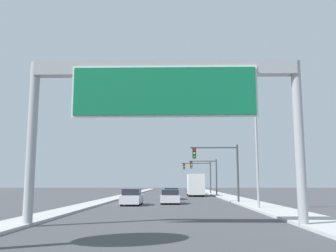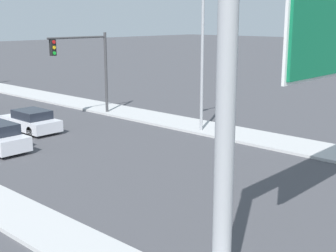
{
  "view_description": "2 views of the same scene",
  "coord_description": "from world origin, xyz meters",
  "px_view_note": "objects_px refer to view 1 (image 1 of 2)",
  "views": [
    {
      "loc": [
        0.55,
        0.11,
        2.04
      ],
      "look_at": [
        0.0,
        26.08,
        5.98
      ],
      "focal_mm": 40.0,
      "sensor_mm": 36.0,
      "label": 1
    },
    {
      "loc": [
        -14.88,
        11.98,
        6.76
      ],
      "look_at": [
        1.52,
        27.11,
        1.64
      ],
      "focal_mm": 50.0,
      "sensor_mm": 36.0,
      "label": 2
    }
  ],
  "objects_px": {
    "street_lamp_right": "(252,135)",
    "car_near_center": "(132,197)",
    "traffic_light_near_intersection": "(222,163)",
    "traffic_light_mid_block": "(207,171)",
    "car_far_left": "(172,194)",
    "traffic_light_far_intersection": "(201,172)",
    "sign_gantry": "(164,95)",
    "truck_box_primary": "(195,185)",
    "car_far_center": "(170,197)"
  },
  "relations": [
    {
      "from": "traffic_light_far_intersection",
      "to": "street_lamp_right",
      "type": "relative_size",
      "value": 0.59
    },
    {
      "from": "car_far_left",
      "to": "sign_gantry",
      "type": "bearing_deg",
      "value": -90.0
    },
    {
      "from": "sign_gantry",
      "to": "car_far_center",
      "type": "distance_m",
      "value": 20.09
    },
    {
      "from": "sign_gantry",
      "to": "car_far_left",
      "type": "height_order",
      "value": "sign_gantry"
    },
    {
      "from": "car_far_center",
      "to": "car_far_left",
      "type": "height_order",
      "value": "car_far_left"
    },
    {
      "from": "traffic_light_near_intersection",
      "to": "traffic_light_mid_block",
      "type": "distance_m",
      "value": 20.0
    },
    {
      "from": "traffic_light_far_intersection",
      "to": "traffic_light_mid_block",
      "type": "bearing_deg",
      "value": -88.04
    },
    {
      "from": "truck_box_primary",
      "to": "street_lamp_right",
      "type": "xyz_separation_m",
      "value": [
        3.05,
        -28.54,
        4.06
      ]
    },
    {
      "from": "truck_box_primary",
      "to": "traffic_light_mid_block",
      "type": "xyz_separation_m",
      "value": [
        1.83,
        0.18,
        2.13
      ]
    },
    {
      "from": "street_lamp_right",
      "to": "car_near_center",
      "type": "bearing_deg",
      "value": 151.02
    },
    {
      "from": "car_far_center",
      "to": "truck_box_primary",
      "type": "height_order",
      "value": "truck_box_primary"
    },
    {
      "from": "car_near_center",
      "to": "traffic_light_mid_block",
      "type": "bearing_deg",
      "value": 69.12
    },
    {
      "from": "car_far_left",
      "to": "traffic_light_near_intersection",
      "type": "bearing_deg",
      "value": -59.78
    },
    {
      "from": "car_far_left",
      "to": "traffic_light_far_intersection",
      "type": "relative_size",
      "value": 0.8
    },
    {
      "from": "sign_gantry",
      "to": "traffic_light_far_intersection",
      "type": "xyz_separation_m",
      "value": [
        4.99,
        50.12,
        -2.3
      ]
    },
    {
      "from": "sign_gantry",
      "to": "car_near_center",
      "type": "xyz_separation_m",
      "value": [
        -3.5,
        16.97,
        -5.6
      ]
    },
    {
      "from": "truck_box_primary",
      "to": "traffic_light_mid_block",
      "type": "distance_m",
      "value": 2.82
    },
    {
      "from": "car_far_center",
      "to": "traffic_light_mid_block",
      "type": "relative_size",
      "value": 0.75
    },
    {
      "from": "sign_gantry",
      "to": "street_lamp_right",
      "type": "distance_m",
      "value": 13.16
    },
    {
      "from": "traffic_light_far_intersection",
      "to": "street_lamp_right",
      "type": "xyz_separation_m",
      "value": [
        1.56,
        -38.72,
        1.74
      ]
    },
    {
      "from": "traffic_light_mid_block",
      "to": "truck_box_primary",
      "type": "bearing_deg",
      "value": -174.54
    },
    {
      "from": "car_far_center",
      "to": "sign_gantry",
      "type": "bearing_deg",
      "value": -90.0
    },
    {
      "from": "sign_gantry",
      "to": "car_near_center",
      "type": "height_order",
      "value": "sign_gantry"
    },
    {
      "from": "sign_gantry",
      "to": "traffic_light_near_intersection",
      "type": "bearing_deg",
      "value": 75.61
    },
    {
      "from": "street_lamp_right",
      "to": "truck_box_primary",
      "type": "bearing_deg",
      "value": 96.09
    },
    {
      "from": "truck_box_primary",
      "to": "street_lamp_right",
      "type": "height_order",
      "value": "street_lamp_right"
    },
    {
      "from": "car_far_center",
      "to": "truck_box_primary",
      "type": "bearing_deg",
      "value": 80.39
    },
    {
      "from": "truck_box_primary",
      "to": "sign_gantry",
      "type": "bearing_deg",
      "value": -95.01
    },
    {
      "from": "car_near_center",
      "to": "traffic_light_far_intersection",
      "type": "height_order",
      "value": "traffic_light_far_intersection"
    },
    {
      "from": "car_far_left",
      "to": "street_lamp_right",
      "type": "height_order",
      "value": "street_lamp_right"
    },
    {
      "from": "car_near_center",
      "to": "car_far_left",
      "type": "relative_size",
      "value": 0.95
    },
    {
      "from": "traffic_light_far_intersection",
      "to": "car_far_center",
      "type": "bearing_deg",
      "value": -99.19
    },
    {
      "from": "traffic_light_near_intersection",
      "to": "street_lamp_right",
      "type": "height_order",
      "value": "street_lamp_right"
    },
    {
      "from": "car_far_center",
      "to": "traffic_light_near_intersection",
      "type": "distance_m",
      "value": 6.21
    },
    {
      "from": "car_near_center",
      "to": "traffic_light_near_intersection",
      "type": "height_order",
      "value": "traffic_light_near_intersection"
    },
    {
      "from": "car_near_center",
      "to": "traffic_light_mid_block",
      "type": "relative_size",
      "value": 0.79
    },
    {
      "from": "truck_box_primary",
      "to": "car_far_center",
      "type": "bearing_deg",
      "value": -99.61
    },
    {
      "from": "traffic_light_mid_block",
      "to": "traffic_light_far_intersection",
      "type": "relative_size",
      "value": 0.97
    },
    {
      "from": "traffic_light_near_intersection",
      "to": "traffic_light_mid_block",
      "type": "xyz_separation_m",
      "value": [
        0.17,
        20.0,
        -0.19
      ]
    },
    {
      "from": "traffic_light_near_intersection",
      "to": "truck_box_primary",
      "type": "bearing_deg",
      "value": 94.8
    },
    {
      "from": "truck_box_primary",
      "to": "traffic_light_near_intersection",
      "type": "height_order",
      "value": "traffic_light_near_intersection"
    },
    {
      "from": "car_far_center",
      "to": "truck_box_primary",
      "type": "relative_size",
      "value": 0.51
    },
    {
      "from": "traffic_light_near_intersection",
      "to": "traffic_light_mid_block",
      "type": "relative_size",
      "value": 1.04
    },
    {
      "from": "traffic_light_near_intersection",
      "to": "car_far_center",
      "type": "bearing_deg",
      "value": -170.75
    },
    {
      "from": "car_near_center",
      "to": "truck_box_primary",
      "type": "relative_size",
      "value": 0.53
    },
    {
      "from": "car_far_center",
      "to": "car_near_center",
      "type": "height_order",
      "value": "car_near_center"
    },
    {
      "from": "car_far_center",
      "to": "street_lamp_right",
      "type": "bearing_deg",
      "value": -50.27
    },
    {
      "from": "street_lamp_right",
      "to": "traffic_light_mid_block",
      "type": "bearing_deg",
      "value": 92.42
    },
    {
      "from": "sign_gantry",
      "to": "car_far_center",
      "type": "xyz_separation_m",
      "value": [
        0.0,
        19.28,
        -5.64
      ]
    },
    {
      "from": "truck_box_primary",
      "to": "traffic_light_far_intersection",
      "type": "distance_m",
      "value": 10.54
    }
  ]
}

